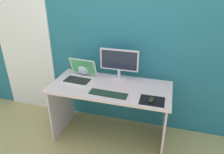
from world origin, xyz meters
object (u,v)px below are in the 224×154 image
monitor (119,62)px  fishbowl (84,69)px  laptop (80,76)px  mouse (151,100)px  keyboard_external (108,94)px

monitor → fishbowl: (-0.45, -0.00, -0.13)m
laptop → mouse: 0.93m
fishbowl → keyboard_external: fishbowl is taller
laptop → mouse: (0.89, -0.27, -0.03)m
keyboard_external → mouse: mouse is taller
keyboard_external → fishbowl: bearing=139.7°
monitor → laptop: size_ratio=1.28×
fishbowl → mouse: bearing=-25.3°
monitor → fishbowl: 0.47m
monitor → laptop: bearing=-161.5°
laptop → keyboard_external: size_ratio=0.88×
monitor → mouse: (0.44, -0.42, -0.19)m
monitor → keyboard_external: (-0.02, -0.40, -0.21)m
fishbowl → keyboard_external: 0.60m
fishbowl → keyboard_external: bearing=-42.6°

